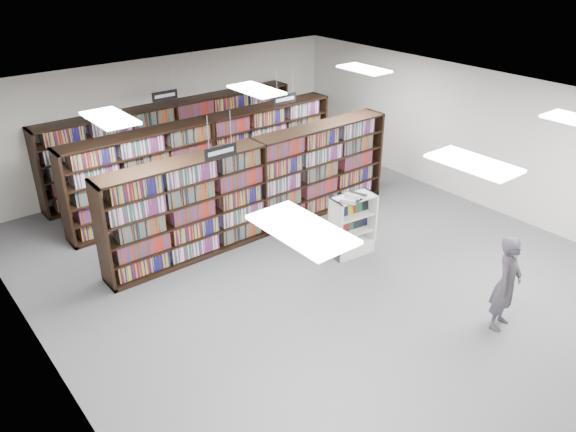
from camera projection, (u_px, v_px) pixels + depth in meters
floor at (319, 269)px, 11.04m from camera, size 12.00×12.00×0.00m
ceiling at (324, 111)px, 9.59m from camera, size 10.00×12.00×0.10m
wall_back at (168, 119)px, 14.50m from camera, size 10.00×0.10×3.20m
wall_left at (44, 293)px, 7.54m from camera, size 0.10×12.00×3.20m
wall_right at (482, 139)px, 13.09m from camera, size 0.10×12.00×3.20m
bookshelf_row_near at (259, 188)px, 11.96m from camera, size 7.00×0.60×2.10m
bookshelf_row_mid at (210, 161)px, 13.35m from camera, size 7.00×0.60×2.10m
bookshelf_row_far at (175, 142)px, 14.54m from camera, size 7.00×0.60×2.10m
aisle_sign_left at (221, 151)px, 9.76m from camera, size 0.65×0.02×0.80m
aisle_sign_right at (285, 98)px, 12.82m from camera, size 0.65×0.02×0.80m
aisle_sign_center at (165, 95)px, 13.10m from camera, size 0.65×0.02×0.80m
troffer_front_left at (302, 229)px, 5.85m from camera, size 0.60×1.20×0.04m
troffer_front_center at (474, 163)px, 7.52m from camera, size 0.60×1.20×0.04m
troffer_back_left at (110, 118)px, 9.34m from camera, size 0.60×1.20×0.04m
troffer_back_center at (256, 90)px, 11.00m from camera, size 0.60×1.20×0.04m
troffer_back_right at (364, 69)px, 12.67m from camera, size 0.60×1.20×0.04m
endcap_display at (351, 233)px, 11.43m from camera, size 0.96×0.55×1.28m
open_book at (353, 197)px, 10.92m from camera, size 0.69×0.53×0.13m
shopper at (507, 283)px, 9.09m from camera, size 0.68×0.52×1.68m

